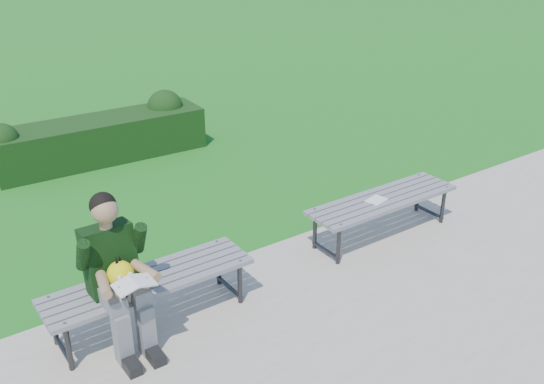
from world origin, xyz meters
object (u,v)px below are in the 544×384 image
seated_boy (116,269)px  bench_right (383,203)px  bench_left (150,284)px  paper_sheet (376,200)px  hedge (103,136)px

seated_boy → bench_right: bearing=1.8°
bench_left → paper_sheet: bench_left is taller
hedge → seated_boy: seated_boy is taller
bench_right → paper_sheet: 0.12m
hedge → paper_sheet: bearing=-69.0°
bench_left → bench_right: size_ratio=1.00×
bench_right → seated_boy: 3.05m
seated_boy → paper_sheet: bearing=1.8°
seated_boy → paper_sheet: (2.93, 0.09, -0.24)m
hedge → seated_boy: bearing=-108.9°
hedge → bench_left: hedge is taller
bench_right → paper_sheet: bearing=180.0°
hedge → seated_boy: size_ratio=2.31×
bench_left → hedge: bearing=74.6°
bench_left → seated_boy: 0.43m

